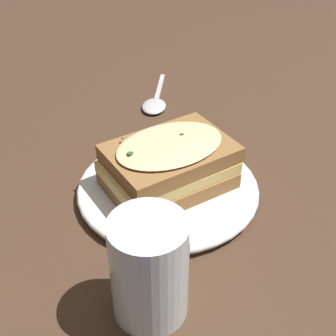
% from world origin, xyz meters
% --- Properties ---
extents(ground_plane, '(2.40, 2.40, 0.00)m').
position_xyz_m(ground_plane, '(0.00, 0.00, 0.00)').
color(ground_plane, '#473021').
extents(dinner_plate, '(0.23, 0.23, 0.01)m').
position_xyz_m(dinner_plate, '(0.03, -0.02, 0.01)').
color(dinner_plate, white).
rests_on(dinner_plate, ground_plane).
extents(sandwich, '(0.17, 0.19, 0.06)m').
position_xyz_m(sandwich, '(0.03, -0.02, 0.05)').
color(sandwich, olive).
rests_on(sandwich, dinner_plate).
extents(water_glass, '(0.07, 0.07, 0.11)m').
position_xyz_m(water_glass, '(0.20, -0.05, 0.06)').
color(water_glass, silver).
rests_on(water_glass, ground_plane).
extents(spoon, '(0.16, 0.05, 0.01)m').
position_xyz_m(spoon, '(-0.21, -0.02, 0.00)').
color(spoon, silver).
rests_on(spoon, ground_plane).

